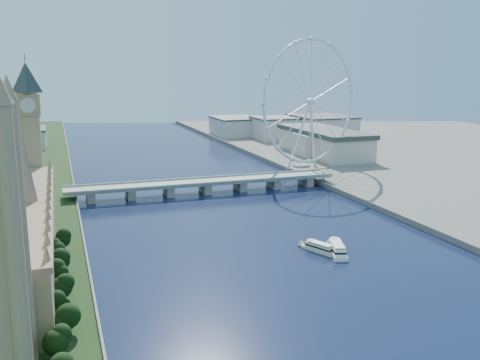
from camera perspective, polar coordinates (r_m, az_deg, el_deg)
name	(u,v)px	position (r m, az deg, el deg)	size (l,w,h in m)	color
tree_row	(64,329)	(204.51, -18.27, -14.82)	(8.17, 216.17, 20.03)	black
parliament_range	(28,230)	(291.61, -21.68, -5.01)	(24.00, 200.00, 70.00)	tan
big_ben	(29,117)	(389.62, -21.56, 6.24)	(20.02, 20.02, 110.00)	tan
westminster_bridge	(205,184)	(434.35, -3.75, -0.48)	(220.00, 22.00, 9.50)	gray
london_eye	(310,102)	(519.91, 7.51, 8.24)	(113.60, 39.12, 124.30)	silver
county_hall	(323,157)	(618.64, 8.84, 2.45)	(54.00, 144.00, 35.00)	beige
city_skyline	(181,134)	(691.34, -6.31, 4.90)	(505.00, 280.00, 32.00)	beige
tour_boat_near	(319,252)	(299.66, 8.47, -7.55)	(6.36, 25.12, 5.51)	beige
tour_boat_far	(337,253)	(298.39, 10.30, -7.70)	(7.51, 29.40, 6.49)	white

